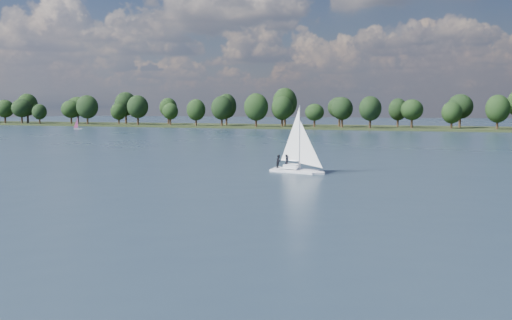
% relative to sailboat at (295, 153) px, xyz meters
% --- Properties ---
extents(ground, '(700.00, 700.00, 0.00)m').
position_rel_sailboat_xyz_m(ground, '(1.83, 50.15, -2.62)').
color(ground, '#233342').
rests_on(ground, ground).
extents(far_shore, '(660.00, 40.00, 1.50)m').
position_rel_sailboat_xyz_m(far_shore, '(1.83, 162.15, -2.62)').
color(far_shore, black).
rests_on(far_shore, ground).
extents(sailboat, '(7.41, 3.63, 9.40)m').
position_rel_sailboat_xyz_m(sailboat, '(0.00, 0.00, 0.00)').
color(sailboat, white).
rests_on(sailboat, ground).
extents(dinghy_pink, '(3.33, 2.60, 5.00)m').
position_rel_sailboat_xyz_m(dinghy_pink, '(-123.06, 114.27, -1.44)').
color(dinghy_pink, white).
rests_on(dinghy_pink, ground).
extents(pontoon, '(4.27, 2.61, 0.50)m').
position_rel_sailboat_xyz_m(pontoon, '(-178.20, 144.24, -2.62)').
color(pontoon, '#515456').
rests_on(pontoon, ground).
extents(treeline, '(562.82, 73.57, 18.29)m').
position_rel_sailboat_xyz_m(treeline, '(-6.41, 158.79, 5.44)').
color(treeline, black).
rests_on(treeline, ground).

